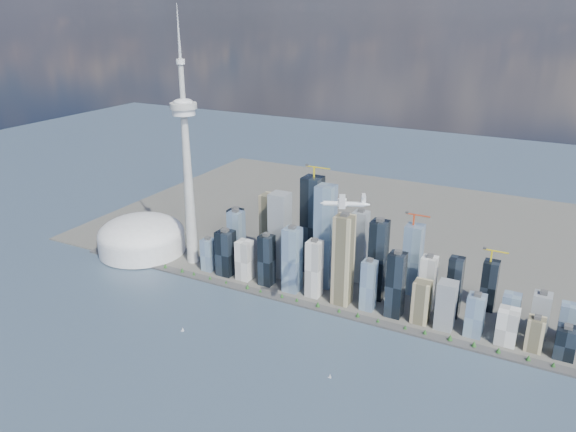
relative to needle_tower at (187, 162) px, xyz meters
The scene contains 10 objects.
ground 491.65m from the needle_tower, 45.94° to the right, with size 4000.00×4000.00×0.00m, color #2E4251.
seawall 385.07m from the needle_tower, 11.31° to the right, with size 1100.00×22.00×4.00m, color #383838.
land 544.99m from the needle_tower, 52.43° to the left, with size 1400.00×900.00×3.00m, color #4C4C47.
shoreline_trees 380.99m from the needle_tower, 11.31° to the right, with size 960.53×7.20×8.80m.
skyscraper_cluster 395.49m from the needle_tower, ahead, with size 736.00×142.00×238.14m.
needle_tower is the anchor object (origin of this frame).
dome_stadium 241.40m from the needle_tower, behind, with size 200.00×200.00×86.00m.
airplane 456.32m from the needle_tower, 20.57° to the right, with size 74.63×66.89×18.95m.
sailboat_west 373.98m from the needle_tower, 57.19° to the right, with size 6.01×3.72×8.60m.
sailboat_east 561.79m from the needle_tower, 28.98° to the right, with size 6.18×1.87×8.59m.
Camera 1 is at (428.91, -619.45, 545.63)m, focal length 35.00 mm.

